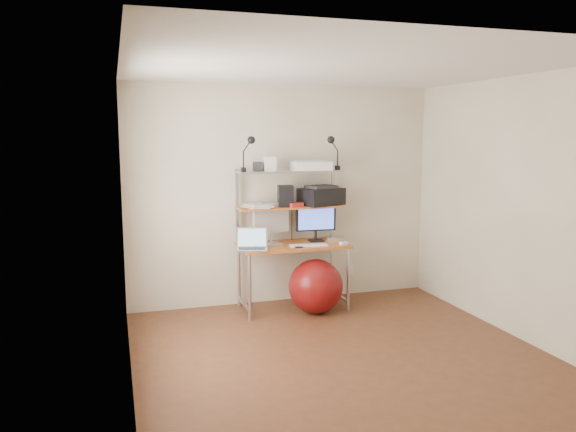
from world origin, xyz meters
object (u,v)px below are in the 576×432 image
object	(u,v)px
monitor_silver	(271,221)
laptop	(252,245)
monitor_black	(316,221)
printer	(321,196)
exercise_ball	(316,286)

from	to	relation	value
monitor_silver	laptop	size ratio (longest dim) A/B	1.28
monitor_silver	monitor_black	xyz separation A→B (m)	(0.53, 0.02, -0.03)
monitor_black	printer	bearing A→B (deg)	20.24
monitor_silver	printer	world-z (taller)	printer
monitor_black	laptop	size ratio (longest dim) A/B	1.22
monitor_black	printer	xyz separation A→B (m)	(0.07, 0.02, 0.28)
printer	exercise_ball	size ratio (longest dim) A/B	0.92
monitor_black	monitor_silver	bearing A→B (deg)	-173.66
laptop	exercise_ball	bearing A→B (deg)	8.25
printer	exercise_ball	xyz separation A→B (m)	(-0.18, -0.34, -0.96)
laptop	printer	size ratio (longest dim) A/B	0.70
laptop	printer	world-z (taller)	printer
monitor_black	exercise_ball	distance (m)	0.75
monitor_silver	monitor_black	distance (m)	0.54
monitor_black	printer	distance (m)	0.29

